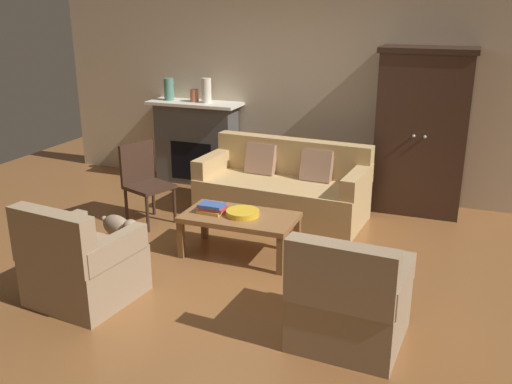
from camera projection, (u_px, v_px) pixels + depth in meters
name	position (u px, v px, depth m)	size (l,w,h in m)	color
ground_plane	(236.00, 267.00, 5.35)	(9.60, 9.60, 0.00)	brown
back_wall	(313.00, 84.00, 7.16)	(7.20, 0.10, 2.80)	beige
fireplace	(197.00, 142.00, 7.73)	(1.26, 0.48, 1.12)	#4C4947
armoire	(422.00, 132.00, 6.53)	(1.06, 0.57, 1.91)	#382319
couch	(283.00, 190.00, 6.56)	(1.97, 0.98, 0.86)	tan
coffee_table	(239.00, 220.00, 5.51)	(1.10, 0.60, 0.42)	olive
fruit_bowl	(243.00, 213.00, 5.47)	(0.32, 0.32, 0.05)	gold
book_stack	(212.00, 208.00, 5.53)	(0.26, 0.19, 0.09)	gold
mantel_vase_jade	(169.00, 89.00, 7.62)	(0.13, 0.13, 0.29)	slate
mantel_vase_terracotta	(194.00, 96.00, 7.51)	(0.11, 0.11, 0.17)	#A86042
mantel_vase_cream	(206.00, 90.00, 7.42)	(0.13, 0.13, 0.32)	beige
armchair_near_left	(81.00, 266.00, 4.66)	(0.85, 0.85, 0.88)	#997F60
armchair_near_right	(349.00, 303.00, 4.09)	(0.82, 0.81, 0.88)	#997F60
side_chair_wooden	(144.00, 178.00, 6.33)	(0.57, 0.57, 0.90)	#382319
dog	(119.00, 228.00, 5.65)	(0.54, 0.34, 0.39)	gray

